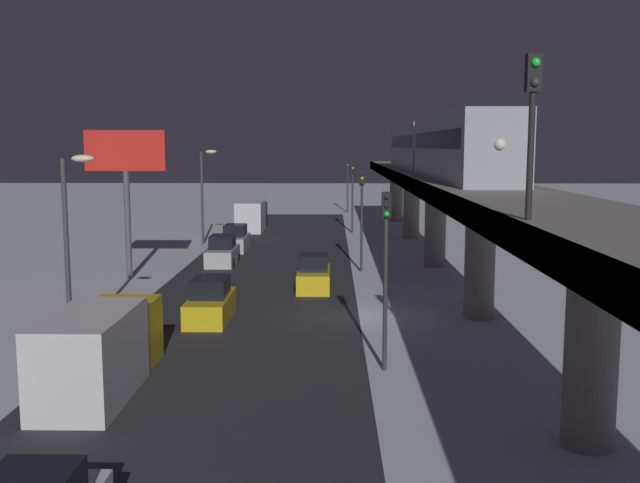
{
  "coord_description": "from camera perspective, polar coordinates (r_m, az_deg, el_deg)",
  "views": [
    {
      "loc": [
        0.44,
        33.03,
        8.01
      ],
      "look_at": [
        1.23,
        -15.48,
        1.51
      ],
      "focal_mm": 40.42,
      "sensor_mm": 36.0,
      "label": 1
    }
  ],
  "objects": [
    {
      "name": "street_lamp_near",
      "position": [
        30.02,
        -19.08,
        1.1
      ],
      "size": [
        1.35,
        0.44,
        7.65
      ],
      "color": "#38383D",
      "rests_on": "ground_plane"
    },
    {
      "name": "sedan_silver_2",
      "position": [
        55.67,
        -6.71,
        0.13
      ],
      "size": [
        1.8,
        4.56,
        1.97
      ],
      "color": "#B2B2B7",
      "rests_on": "ground_plane"
    },
    {
      "name": "sedan_yellow_2",
      "position": [
        33.73,
        -8.67,
        -4.81
      ],
      "size": [
        1.8,
        4.6,
        1.97
      ],
      "color": "gold",
      "rests_on": "ground_plane"
    },
    {
      "name": "street_lamp_far",
      "position": [
        59.02,
        -9.12,
        4.43
      ],
      "size": [
        1.35,
        0.44,
        7.65
      ],
      "color": "#38383D",
      "rests_on": "ground_plane"
    },
    {
      "name": "sedan_silver",
      "position": [
        49.22,
        -7.72,
        -0.88
      ],
      "size": [
        1.91,
        4.47,
        1.97
      ],
      "color": "#B2B2B7",
      "rests_on": "ground_plane"
    },
    {
      "name": "subway_train",
      "position": [
        48.57,
        9.15,
        7.48
      ],
      "size": [
        2.94,
        36.87,
        3.4
      ],
      "color": "#999EA8",
      "rests_on": "elevated_railway"
    },
    {
      "name": "traffic_light_far",
      "position": [
        65.92,
        2.59,
        4.31
      ],
      "size": [
        0.32,
        0.44,
        6.4
      ],
      "color": "#2D2D2D",
      "rests_on": "ground_plane"
    },
    {
      "name": "commercial_billboard",
      "position": [
        44.43,
        -15.13,
        5.84
      ],
      "size": [
        4.8,
        0.36,
        8.9
      ],
      "color": "#4C4C51",
      "rests_on": "ground_plane"
    },
    {
      "name": "avenue_asphalt",
      "position": [
        34.24,
        -6.17,
        -5.94
      ],
      "size": [
        11.0,
        101.24,
        0.01
      ],
      "primitive_type": "cube",
      "color": "#28282D",
      "rests_on": "ground_plane"
    },
    {
      "name": "elevated_railway",
      "position": [
        33.83,
        12.51,
        2.89
      ],
      "size": [
        5.0,
        101.24,
        6.18
      ],
      "color": "gray",
      "rests_on": "ground_plane"
    },
    {
      "name": "ground_plane",
      "position": [
        33.99,
        1.65,
        -6.0
      ],
      "size": [
        240.0,
        240.0,
        0.0
      ],
      "primitive_type": "plane",
      "color": "silver"
    },
    {
      "name": "rail_signal",
      "position": [
        18.38,
        16.47,
        10.13
      ],
      "size": [
        0.36,
        0.41,
        4.0
      ],
      "color": "black",
      "rests_on": "elevated_railway"
    },
    {
      "name": "traffic_light_near",
      "position": [
        25.35,
        5.23,
        -1.06
      ],
      "size": [
        0.32,
        0.44,
        6.4
      ],
      "color": "#2D2D2D",
      "rests_on": "ground_plane"
    },
    {
      "name": "traffic_light_mid",
      "position": [
        45.58,
        3.33,
        2.82
      ],
      "size": [
        0.32,
        0.44,
        6.4
      ],
      "color": "#2D2D2D",
      "rests_on": "ground_plane"
    },
    {
      "name": "sedan_yellow",
      "position": [
        40.35,
        -0.5,
        -2.67
      ],
      "size": [
        1.8,
        4.29,
        1.97
      ],
      "rotation": [
        0.0,
        0.0,
        3.14
      ],
      "color": "gold",
      "rests_on": "ground_plane"
    },
    {
      "name": "box_truck",
      "position": [
        68.71,
        -5.42,
        2.03
      ],
      "size": [
        2.4,
        7.4,
        2.8
      ],
      "color": "black",
      "rests_on": "ground_plane"
    },
    {
      "name": "delivery_van",
      "position": [
        24.99,
        -16.98,
        -8.18
      ],
      "size": [
        2.4,
        7.4,
        2.8
      ],
      "color": "gold",
      "rests_on": "ground_plane"
    },
    {
      "name": "traffic_light_distant",
      "position": [
        86.29,
        2.2,
        5.09
      ],
      "size": [
        0.32,
        0.44,
        6.4
      ],
      "color": "#2D2D2D",
      "rests_on": "ground_plane"
    }
  ]
}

